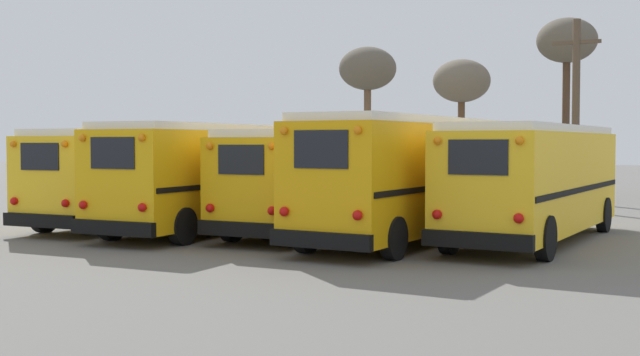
{
  "coord_description": "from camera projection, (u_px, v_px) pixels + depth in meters",
  "views": [
    {
      "loc": [
        10.51,
        -20.71,
        2.64
      ],
      "look_at": [
        0.0,
        0.23,
        1.6
      ],
      "focal_mm": 45.0,
      "sensor_mm": 36.0,
      "label": 1
    }
  ],
  "objects": [
    {
      "name": "ground_plane",
      "position": [
        316.0,
        233.0,
        23.31
      ],
      "size": [
        160.0,
        160.0,
        0.0
      ],
      "primitive_type": "plane",
      "color": "#66635E"
    },
    {
      "name": "bare_tree_1",
      "position": [
        567.0,
        45.0,
        35.53
      ],
      "size": [
        2.65,
        2.65,
        8.17
      ],
      "color": "#473323",
      "rests_on": "ground"
    },
    {
      "name": "bare_tree_3",
      "position": [
        462.0,
        83.0,
        38.61
      ],
      "size": [
        2.76,
        2.76,
        6.66
      ],
      "color": "brown",
      "rests_on": "ground"
    },
    {
      "name": "school_bus_3",
      "position": [
        415.0,
        174.0,
        21.76
      ],
      "size": [
        3.07,
        10.53,
        3.32
      ],
      "color": "#E5A00C",
      "rests_on": "ground"
    },
    {
      "name": "bare_tree_2",
      "position": [
        368.0,
        71.0,
        40.33
      ],
      "size": [
        2.89,
        2.89,
        7.46
      ],
      "color": "brown",
      "rests_on": "ground"
    },
    {
      "name": "school_bus_1",
      "position": [
        219.0,
        173.0,
        24.16
      ],
      "size": [
        2.74,
        9.85,
        3.17
      ],
      "color": "#EAAA0F",
      "rests_on": "ground"
    },
    {
      "name": "school_bus_0",
      "position": [
        150.0,
        173.0,
        26.03
      ],
      "size": [
        2.76,
        9.81,
        3.02
      ],
      "color": "yellow",
      "rests_on": "ground"
    },
    {
      "name": "school_bus_4",
      "position": [
        535.0,
        178.0,
        21.2
      ],
      "size": [
        3.01,
        9.58,
        3.1
      ],
      "color": "yellow",
      "rests_on": "ground"
    },
    {
      "name": "school_bus_2",
      "position": [
        329.0,
        177.0,
        24.0
      ],
      "size": [
        2.53,
        10.12,
        2.97
      ],
      "color": "#EAAA0F",
      "rests_on": "ground"
    },
    {
      "name": "utility_pole",
      "position": [
        576.0,
        112.0,
        30.86
      ],
      "size": [
        1.8,
        0.3,
        7.38
      ],
      "color": "brown",
      "rests_on": "ground"
    }
  ]
}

